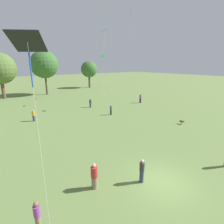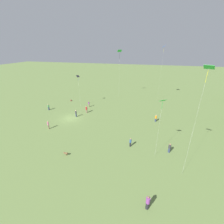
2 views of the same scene
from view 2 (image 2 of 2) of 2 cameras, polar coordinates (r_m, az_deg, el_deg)
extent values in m
plane|color=olive|center=(37.60, -15.48, -2.34)|extent=(240.00, 240.00, 0.00)
cylinder|color=#847056|center=(34.28, -23.00, -5.28)|extent=(0.30, 0.30, 0.90)
cylinder|color=pink|center=(33.92, -23.21, -4.09)|extent=(0.35, 0.35, 0.70)
sphere|color=tan|center=(33.72, -23.34, -3.38)|extent=(0.24, 0.24, 0.24)
cylinder|color=#333D5B|center=(44.34, -22.95, 1.25)|extent=(0.47, 0.47, 0.83)
cylinder|color=#4C9956|center=(44.10, -23.09, 2.08)|extent=(0.55, 0.55, 0.56)
sphere|color=tan|center=(43.97, -23.18, 2.57)|extent=(0.24, 0.24, 0.24)
cylinder|color=#232328|center=(26.75, 6.99, -12.13)|extent=(0.34, 0.34, 0.81)
cylinder|color=#2D5193|center=(26.34, 7.06, -10.89)|extent=(0.40, 0.40, 0.59)
sphere|color=#A87A56|center=(26.11, 7.11, -10.14)|extent=(0.24, 0.24, 0.24)
cylinder|color=#847056|center=(39.66, -9.64, 0.30)|extent=(0.40, 0.40, 0.84)
cylinder|color=#B72D2D|center=(39.35, -9.72, 1.37)|extent=(0.48, 0.48, 0.75)
sphere|color=beige|center=(39.17, -9.77, 2.04)|extent=(0.24, 0.24, 0.24)
cylinder|color=#847056|center=(43.27, -8.77, 2.45)|extent=(0.40, 0.40, 0.91)
cylinder|color=purple|center=(43.01, -8.83, 3.38)|extent=(0.47, 0.47, 0.59)
sphere|color=brown|center=(42.87, -8.87, 3.90)|extent=(0.24, 0.24, 0.24)
cylinder|color=#333D5B|center=(37.88, -13.50, -1.15)|extent=(0.34, 0.34, 0.91)
cylinder|color=#333338|center=(37.57, -13.61, -0.09)|extent=(0.40, 0.40, 0.61)
sphere|color=tan|center=(37.40, -13.67, 0.50)|extent=(0.24, 0.24, 0.24)
cylinder|color=#333D5B|center=(26.97, 20.94, -13.39)|extent=(0.47, 0.47, 0.84)
cylinder|color=#333338|center=(26.56, 21.16, -12.17)|extent=(0.55, 0.55, 0.58)
sphere|color=#A87A56|center=(26.33, 21.30, -11.44)|extent=(0.24, 0.24, 0.24)
cylinder|color=#333D5B|center=(36.01, 16.27, -2.92)|extent=(0.45, 0.45, 0.81)
cylinder|color=orange|center=(35.70, 16.40, -1.89)|extent=(0.53, 0.53, 0.63)
sphere|color=tan|center=(35.52, 16.48, -1.26)|extent=(0.24, 0.24, 0.24)
cylinder|color=#232328|center=(19.20, 13.31, -31.36)|extent=(0.42, 0.42, 0.90)
cylinder|color=purple|center=(18.55, 13.57, -29.92)|extent=(0.49, 0.49, 0.72)
sphere|color=brown|center=(18.17, 13.74, -29.02)|extent=(0.24, 0.24, 0.24)
cube|color=green|center=(18.22, 33.04, 14.14)|extent=(1.18, 1.24, 0.48)
cylinder|color=yellow|center=(18.34, 32.38, 11.33)|extent=(0.04, 0.04, 1.27)
cylinder|color=silver|center=(20.22, 28.60, -5.70)|extent=(0.01, 0.01, 14.12)
cube|color=black|center=(42.33, -12.88, 13.16)|extent=(1.03, 0.99, 0.44)
cylinder|color=blue|center=(42.45, -12.80, 12.26)|extent=(0.04, 0.04, 0.89)
cylinder|color=silver|center=(43.29, -12.36, 7.57)|extent=(0.01, 0.01, 8.61)
cube|color=blue|center=(47.55, 19.24, 22.58)|extent=(1.11, 0.87, 0.73)
cylinder|color=yellow|center=(47.56, 19.08, 21.46)|extent=(0.04, 0.04, 1.21)
cylinder|color=silver|center=(48.22, 17.94, 13.13)|extent=(0.01, 0.01, 15.98)
cube|color=green|center=(21.29, 18.81, 4.16)|extent=(0.99, 1.03, 0.43)
cylinder|color=green|center=(21.53, 18.56, 2.35)|extent=(0.04, 0.04, 0.97)
cylinder|color=silver|center=(23.18, 17.29, -6.74)|extent=(0.01, 0.01, 9.33)
cube|color=green|center=(49.13, 2.92, 22.25)|extent=(1.48, 1.56, 0.69)
cylinder|color=black|center=(49.18, 2.89, 20.73)|extent=(0.04, 0.04, 1.88)
cylinder|color=silver|center=(49.88, 2.74, 13.79)|extent=(0.01, 0.01, 14.69)
cylinder|color=brown|center=(25.75, -17.10, -14.79)|extent=(0.30, 0.50, 0.26)
sphere|color=brown|center=(25.86, -17.76, -14.59)|extent=(0.23, 0.23, 0.23)
cylinder|color=brown|center=(25.92, -17.02, -15.25)|extent=(0.12, 0.12, 0.27)
cube|color=#933833|center=(49.42, -15.32, 4.27)|extent=(0.44, 0.27, 0.37)
camera|label=1|loc=(45.83, -17.78, 12.76)|focal=28.00mm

